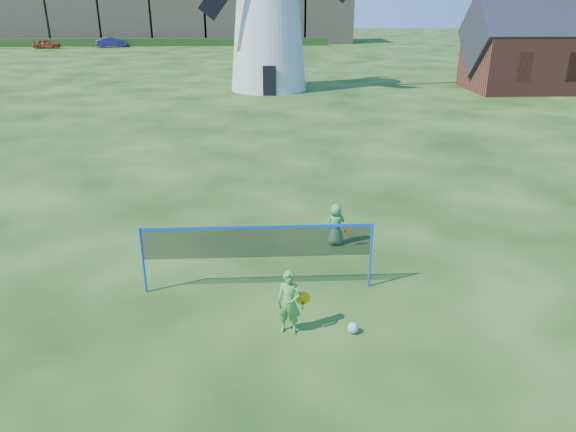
% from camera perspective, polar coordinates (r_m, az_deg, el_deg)
% --- Properties ---
extents(ground, '(220.00, 220.00, 0.00)m').
position_cam_1_polar(ground, '(12.34, -0.82, -7.36)').
color(ground, black).
rests_on(ground, ground).
extents(windmill, '(11.07, 5.30, 15.77)m').
position_cam_1_polar(windmill, '(38.85, -2.15, 21.44)').
color(windmill, silver).
rests_on(windmill, ground).
extents(chapel, '(11.94, 5.79, 10.10)m').
position_cam_1_polar(chapel, '(43.06, 26.54, 15.67)').
color(chapel, brown).
rests_on(chapel, ground).
extents(badminton_net, '(5.05, 0.05, 1.55)m').
position_cam_1_polar(badminton_net, '(11.68, -3.26, -2.89)').
color(badminton_net, blue).
rests_on(badminton_net, ground).
extents(player_girl, '(0.70, 0.44, 1.33)m').
position_cam_1_polar(player_girl, '(10.41, 0.13, -9.18)').
color(player_girl, '#4A973C').
rests_on(player_girl, ground).
extents(player_boy, '(0.66, 0.45, 1.12)m').
position_cam_1_polar(player_boy, '(14.13, 5.13, -0.92)').
color(player_boy, '#479146').
rests_on(player_boy, ground).
extents(play_ball, '(0.22, 0.22, 0.22)m').
position_cam_1_polar(play_ball, '(10.76, 6.91, -11.74)').
color(play_ball, green).
rests_on(play_ball, ground).
extents(terraced_houses, '(65.16, 8.40, 8.21)m').
position_cam_1_polar(terraced_houses, '(84.97, -17.09, 19.88)').
color(terraced_houses, '#8B7B5C').
rests_on(terraced_houses, ground).
extents(hedge, '(62.00, 0.80, 1.00)m').
position_cam_1_polar(hedge, '(79.91, -19.51, 17.00)').
color(hedge, '#193814').
rests_on(hedge, ground).
extents(car_left, '(3.57, 2.19, 1.14)m').
position_cam_1_polar(car_left, '(78.80, -24.30, 16.34)').
color(car_left, '#973D1B').
rests_on(car_left, ground).
extents(car_right, '(4.11, 2.60, 1.28)m').
position_cam_1_polar(car_right, '(77.75, -18.28, 17.13)').
color(car_right, navy).
rests_on(car_right, ground).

